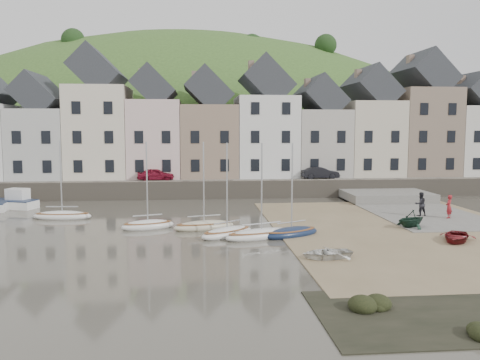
{
  "coord_description": "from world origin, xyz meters",
  "views": [
    {
      "loc": [
        -3.52,
        -32.45,
        7.06
      ],
      "look_at": [
        0.0,
        6.0,
        3.0
      ],
      "focal_mm": 37.24,
      "sensor_mm": 36.0,
      "label": 1
    }
  ],
  "objects": [
    {
      "name": "sailboat_5",
      "position": [
        2.74,
        -0.97,
        0.27
      ],
      "size": [
        4.35,
        3.17,
        6.32
      ],
      "color": "#152342",
      "rests_on": "ground"
    },
    {
      "name": "person_red",
      "position": [
        15.95,
        3.75,
        1.02
      ],
      "size": [
        0.78,
        0.76,
        1.81
      ],
      "primitive_type": "imported",
      "rotation": [
        0.0,
        0.0,
        3.88
      ],
      "color": "maroon",
      "rests_on": "slipway"
    },
    {
      "name": "sailboat_3",
      "position": [
        -1.45,
        -0.56,
        0.27
      ],
      "size": [
        4.19,
        3.7,
        6.32
      ],
      "color": "white",
      "rests_on": "ground"
    },
    {
      "name": "slipway",
      "position": [
        15.0,
        8.0,
        0.06
      ],
      "size": [
        8.0,
        18.0,
        0.12
      ],
      "primitive_type": "cube",
      "color": "slate",
      "rests_on": "ground"
    },
    {
      "name": "sailboat_4",
      "position": [
        0.72,
        -1.28,
        0.26
      ],
      "size": [
        5.29,
        3.2,
        6.32
      ],
      "color": "white",
      "rests_on": "ground"
    },
    {
      "name": "sailboat_1",
      "position": [
        -6.85,
        2.46,
        0.27
      ],
      "size": [
        4.03,
        2.6,
        6.32
      ],
      "color": "white",
      "rests_on": "ground"
    },
    {
      "name": "beach",
      "position": [
        11.0,
        0.0,
        0.03
      ],
      "size": [
        18.0,
        26.0,
        0.06
      ],
      "primitive_type": "cube",
      "color": "#7D6A4C",
      "rests_on": "ground"
    },
    {
      "name": "motorboat_2",
      "position": [
        -19.73,
        12.71,
        0.58
      ],
      "size": [
        5.31,
        3.28,
        1.7
      ],
      "color": "white",
      "rests_on": "ground"
    },
    {
      "name": "rowboat_red",
      "position": [
        12.54,
        -3.61,
        0.37
      ],
      "size": [
        3.49,
        3.72,
        0.63
      ],
      "primitive_type": "imported",
      "rotation": [
        0.0,
        0.0,
        -0.6
      ],
      "color": "maroon",
      "rests_on": "beach"
    },
    {
      "name": "quay_land",
      "position": [
        0.0,
        32.0,
        0.75
      ],
      "size": [
        90.0,
        30.0,
        1.5
      ],
      "primitive_type": "cube",
      "color": "#375823",
      "rests_on": "ground"
    },
    {
      "name": "rowboat_white",
      "position": [
        3.5,
        -6.77,
        0.35
      ],
      "size": [
        3.08,
        2.42,
        0.58
      ],
      "primitive_type": "imported",
      "rotation": [
        0.0,
        0.0,
        -1.41
      ],
      "color": "silver",
      "rests_on": "beach"
    },
    {
      "name": "car_left",
      "position": [
        -7.55,
        19.5,
        2.24
      ],
      "size": [
        3.77,
        1.53,
        1.28
      ],
      "primitive_type": "imported",
      "rotation": [
        0.0,
        0.0,
        1.57
      ],
      "color": "maroon",
      "rests_on": "quay_street"
    },
    {
      "name": "sailboat_2",
      "position": [
        -2.91,
        1.85,
        0.26
      ],
      "size": [
        4.57,
        2.57,
        6.32
      ],
      "color": "beige",
      "rests_on": "ground"
    },
    {
      "name": "hillside",
      "position": [
        -5.0,
        60.0,
        -17.99
      ],
      "size": [
        134.4,
        84.0,
        84.0
      ],
      "color": "#375823",
      "rests_on": "ground"
    },
    {
      "name": "seawall",
      "position": [
        0.0,
        17.0,
        0.9
      ],
      "size": [
        70.0,
        1.2,
        1.8
      ],
      "primitive_type": "cube",
      "color": "slate",
      "rests_on": "ground"
    },
    {
      "name": "townhouse_terrace",
      "position": [
        1.76,
        24.0,
        7.32
      ],
      "size": [
        61.05,
        8.0,
        13.93
      ],
      "color": "white",
      "rests_on": "quay_land"
    },
    {
      "name": "person_dark",
      "position": [
        14.22,
        4.9,
        1.07
      ],
      "size": [
        0.97,
        0.78,
        1.89
      ],
      "primitive_type": "imported",
      "rotation": [
        0.0,
        0.0,
        3.21
      ],
      "color": "#222227",
      "rests_on": "slipway"
    },
    {
      "name": "quay_street",
      "position": [
        0.0,
        20.5,
        1.55
      ],
      "size": [
        70.0,
        7.0,
        0.1
      ],
      "primitive_type": "cube",
      "color": "slate",
      "rests_on": "quay_land"
    },
    {
      "name": "sailboat_0",
      "position": [
        -13.85,
        6.94,
        0.26
      ],
      "size": [
        4.64,
        1.85,
        6.32
      ],
      "color": "white",
      "rests_on": "ground"
    },
    {
      "name": "rowboat_green",
      "position": [
        11.6,
        0.76,
        0.7
      ],
      "size": [
        3.06,
        2.9,
        1.27
      ],
      "primitive_type": "imported",
      "rotation": [
        0.0,
        0.0,
        -1.15
      ],
      "color": "#142E21",
      "rests_on": "beach"
    },
    {
      "name": "car_right",
      "position": [
        9.86,
        19.5,
        2.26
      ],
      "size": [
        4.04,
        1.54,
        1.31
      ],
      "primitive_type": "imported",
      "rotation": [
        0.0,
        0.0,
        1.61
      ],
      "color": "black",
      "rests_on": "quay_street"
    },
    {
      "name": "ground",
      "position": [
        0.0,
        0.0,
        0.0
      ],
      "size": [
        160.0,
        160.0,
        0.0
      ],
      "primitive_type": "plane",
      "color": "#474338",
      "rests_on": "ground"
    }
  ]
}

